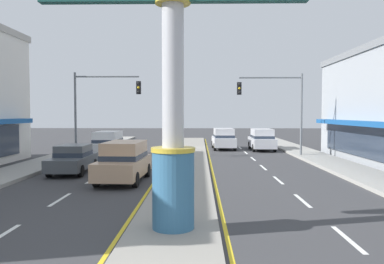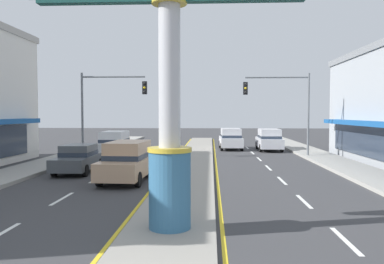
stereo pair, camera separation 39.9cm
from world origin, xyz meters
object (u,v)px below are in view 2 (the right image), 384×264
district_sign (169,78)px  sedan_near_right_lane (78,158)px  traffic_light_left_side (106,100)px  traffic_light_right_side (284,100)px  suv_mid_left_lane (127,161)px  suv_far_left_oncoming (231,139)px  suv_near_left_lane (269,139)px  suv_far_right_lane (114,143)px

district_sign → sedan_near_right_lane: district_sign is taller
sedan_near_right_lane → traffic_light_left_side: bearing=92.4°
traffic_light_left_side → traffic_light_right_side: same height
traffic_light_left_side → traffic_light_right_side: 13.02m
sedan_near_right_lane → suv_mid_left_lane: suv_mid_left_lane is taller
traffic_light_left_side → suv_far_left_oncoming: 12.35m
suv_near_left_lane → suv_mid_left_lane: (-9.11, -15.61, 0.00)m
traffic_light_right_side → suv_near_left_lane: size_ratio=1.34×
traffic_light_right_side → suv_far_right_lane: size_ratio=1.34×
traffic_light_left_side → suv_near_left_lane: traffic_light_left_side is taller
suv_near_left_lane → district_sign: bearing=-104.7°
traffic_light_left_side → sedan_near_right_lane: traffic_light_left_side is taller
traffic_light_right_side → suv_mid_left_lane: traffic_light_right_side is taller
traffic_light_left_side → suv_far_left_oncoming: traffic_light_left_side is taller
sedan_near_right_lane → suv_far_left_oncoming: 16.79m
district_sign → traffic_light_left_side: (-6.49, 17.29, 0.06)m
suv_mid_left_lane → suv_far_left_oncoming: bearing=70.8°
traffic_light_right_side → district_sign: bearing=-109.5°
traffic_light_right_side → traffic_light_left_side: bearing=-175.6°
district_sign → traffic_light_left_side: district_sign is taller
district_sign → suv_far_left_oncoming: district_sign is taller
traffic_light_left_side → traffic_light_right_side: (12.98, 1.00, 0.00)m
suv_near_left_lane → suv_far_left_oncoming: same height
suv_far_right_lane → suv_near_left_lane: (12.41, 5.14, 0.00)m
sedan_near_right_lane → suv_near_left_lane: 18.02m
suv_near_left_lane → suv_mid_left_lane: same height
suv_far_left_oncoming → sedan_near_right_lane: bearing=-122.9°
suv_mid_left_lane → district_sign: bearing=-70.0°
sedan_near_right_lane → suv_near_left_lane: bearing=46.5°
suv_near_left_lane → suv_far_left_oncoming: size_ratio=0.99×
traffic_light_left_side → suv_near_left_lane: size_ratio=1.34×
traffic_light_left_side → suv_mid_left_lane: (3.59, -9.33, -3.26)m
traffic_light_right_side → sedan_near_right_lane: size_ratio=1.43×
suv_far_right_lane → traffic_light_left_side: bearing=-104.0°
district_sign → suv_far_right_lane: 19.72m
district_sign → sedan_near_right_lane: 12.67m
suv_far_left_oncoming → suv_far_right_lane: bearing=-145.9°
sedan_near_right_lane → traffic_light_right_side: bearing=31.5°
suv_near_left_lane → sedan_near_right_lane: bearing=-133.5°
suv_far_right_lane → suv_mid_left_lane: 10.98m
suv_mid_left_lane → suv_far_right_lane: bearing=107.5°
suv_mid_left_lane → traffic_light_left_side: bearing=111.0°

